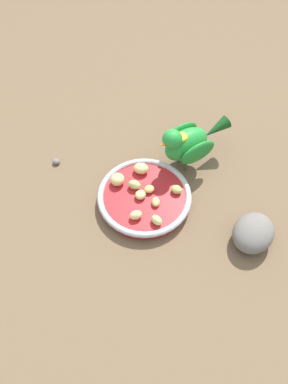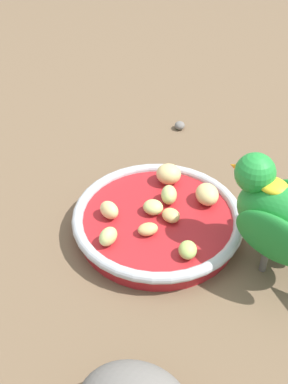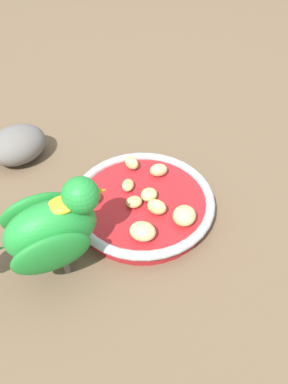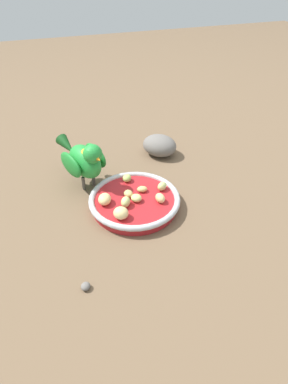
{
  "view_description": "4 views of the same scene",
  "coord_description": "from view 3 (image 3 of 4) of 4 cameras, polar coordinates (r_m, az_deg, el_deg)",
  "views": [
    {
      "loc": [
        -0.47,
        0.09,
        0.77
      ],
      "look_at": [
        0.02,
        -0.01,
        0.05
      ],
      "focal_mm": 34.26,
      "sensor_mm": 36.0,
      "label": 1
    },
    {
      "loc": [
        -0.23,
        -0.42,
        0.46
      ],
      "look_at": [
        0.01,
        0.01,
        0.05
      ],
      "focal_mm": 44.99,
      "sensor_mm": 36.0,
      "label": 2
    },
    {
      "loc": [
        0.42,
        -0.04,
        0.44
      ],
      "look_at": [
        0.03,
        -0.01,
        0.05
      ],
      "focal_mm": 33.61,
      "sensor_mm": 36.0,
      "label": 3
    },
    {
      "loc": [
        0.21,
        0.6,
        0.54
      ],
      "look_at": [
        -0.0,
        -0.0,
        0.05
      ],
      "focal_mm": 30.38,
      "sensor_mm": 36.0,
      "label": 4
    }
  ],
  "objects": [
    {
      "name": "apple_piece_7",
      "position": [
        0.52,
        -0.21,
        -6.26
      ],
      "size": [
        0.04,
        0.05,
        0.03
      ],
      "primitive_type": "ellipsoid",
      "rotation": [
        0.0,
        0.0,
        4.35
      ],
      "color": "#E5C67F",
      "rests_on": "feeding_bowl"
    },
    {
      "name": "parrot",
      "position": [
        0.48,
        -15.09,
        -5.56
      ],
      "size": [
        0.13,
        0.21,
        0.15
      ],
      "rotation": [
        0.0,
        0.0,
        1.92
      ],
      "color": "#59544C",
      "rests_on": "ground_plane"
    },
    {
      "name": "apple_piece_1",
      "position": [
        0.59,
        -2.56,
        1.08
      ],
      "size": [
        0.03,
        0.02,
        0.01
      ],
      "primitive_type": "ellipsoid",
      "rotation": [
        0.0,
        0.0,
        2.94
      ],
      "color": "tan",
      "rests_on": "feeding_bowl"
    },
    {
      "name": "apple_piece_8",
      "position": [
        0.54,
        6.41,
        -3.75
      ],
      "size": [
        0.05,
        0.05,
        0.03
      ],
      "primitive_type": "ellipsoid",
      "rotation": [
        0.0,
        0.0,
        2.35
      ],
      "color": "#E5C67F",
      "rests_on": "feeding_bowl"
    },
    {
      "name": "ground_plane",
      "position": [
        0.61,
        0.6,
        -1.42
      ],
      "size": [
        4.0,
        4.0,
        0.0
      ],
      "primitive_type": "plane",
      "color": "brown"
    },
    {
      "name": "apple_piece_6",
      "position": [
        0.56,
        -1.59,
        -1.59
      ],
      "size": [
        0.03,
        0.03,
        0.02
      ],
      "primitive_type": "ellipsoid",
      "rotation": [
        0.0,
        0.0,
        1.76
      ],
      "color": "tan",
      "rests_on": "feeding_bowl"
    },
    {
      "name": "feeding_bowl",
      "position": [
        0.58,
        -0.21,
        -1.75
      ],
      "size": [
        0.23,
        0.23,
        0.03
      ],
      "color": "#AD1E23",
      "rests_on": "ground_plane"
    },
    {
      "name": "apple_piece_4",
      "position": [
        0.57,
        0.31,
        -0.45
      ],
      "size": [
        0.04,
        0.04,
        0.02
      ],
      "primitive_type": "ellipsoid",
      "rotation": [
        0.0,
        0.0,
        5.41
      ],
      "color": "#C6D17A",
      "rests_on": "feeding_bowl"
    },
    {
      "name": "apple_piece_5",
      "position": [
        0.55,
        2.04,
        -2.4
      ],
      "size": [
        0.03,
        0.04,
        0.02
      ],
      "primitive_type": "ellipsoid",
      "rotation": [
        0.0,
        0.0,
        4.18
      ],
      "color": "#C6D17A",
      "rests_on": "feeding_bowl"
    },
    {
      "name": "apple_piece_2",
      "position": [
        0.63,
        -1.97,
        4.66
      ],
      "size": [
        0.03,
        0.03,
        0.02
      ],
      "primitive_type": "ellipsoid",
      "rotation": [
        0.0,
        0.0,
        3.7
      ],
      "color": "#C6D17A",
      "rests_on": "feeding_bowl"
    },
    {
      "name": "rock_large",
      "position": [
        0.71,
        -19.45,
        7.1
      ],
      "size": [
        0.14,
        0.14,
        0.06
      ],
      "primitive_type": "ellipsoid",
      "rotation": [
        0.0,
        0.0,
        5.43
      ],
      "color": "slate",
      "rests_on": "ground_plane"
    },
    {
      "name": "apple_piece_3",
      "position": [
        0.57,
        -8.18,
        -0.72
      ],
      "size": [
        0.03,
        0.03,
        0.02
      ],
      "primitive_type": "ellipsoid",
      "rotation": [
        0.0,
        0.0,
        0.96
      ],
      "color": "#B2CC66",
      "rests_on": "feeding_bowl"
    },
    {
      "name": "apple_piece_0",
      "position": [
        0.61,
        2.33,
        3.5
      ],
      "size": [
        0.03,
        0.03,
        0.02
      ],
      "primitive_type": "ellipsoid",
      "rotation": [
        0.0,
        0.0,
        1.7
      ],
      "color": "#E5C67F",
      "rests_on": "feeding_bowl"
    }
  ]
}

